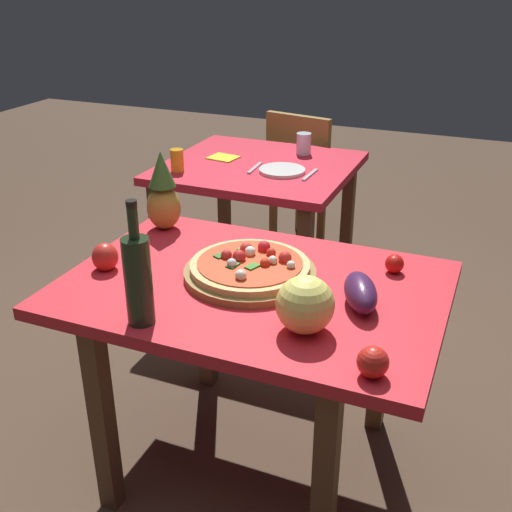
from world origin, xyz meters
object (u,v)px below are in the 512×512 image
object	(u,v)px
pineapple_left	(163,195)
eggplant	(360,292)
pizza_board	(250,273)
drinking_glass_juice	(177,160)
tomato_near_board	(394,264)
drinking_glass_water	(304,144)
melon	(305,305)
background_table	(259,184)
dinner_plate	(282,170)
fork_utensil	(255,168)
knife_utensil	(310,175)
napkin_folded	(223,158)
wine_bottle	(138,278)
dining_chair	(305,173)
display_table	(253,309)
pizza	(251,264)
bell_pepper	(105,257)
tomato_by_bottle	(373,362)

from	to	relation	value
pineapple_left	eggplant	size ratio (longest dim) A/B	1.48
pizza_board	drinking_glass_juice	bearing A→B (deg)	130.40
pizza_board	tomato_near_board	size ratio (longest dim) A/B	6.89
drinking_glass_water	melon	bearing A→B (deg)	-71.38
background_table	dinner_plate	world-z (taller)	dinner_plate
fork_utensil	knife_utensil	world-z (taller)	same
background_table	napkin_folded	size ratio (longest dim) A/B	6.48
drinking_glass_water	fork_utensil	size ratio (longest dim) A/B	0.60
dinner_plate	knife_utensil	xyz separation A→B (m)	(0.14, 0.00, -0.00)
drinking_glass_juice	pizza_board	bearing A→B (deg)	-49.60
fork_utensil	knife_utensil	xyz separation A→B (m)	(0.28, 0.00, 0.00)
tomato_near_board	dinner_plate	bearing A→B (deg)	129.34
wine_bottle	eggplant	distance (m)	0.63
dining_chair	background_table	bearing A→B (deg)	97.53
display_table	fork_utensil	xyz separation A→B (m)	(-0.45, 1.09, 0.10)
drinking_glass_water	fork_utensil	distance (m)	0.36
background_table	pineapple_left	size ratio (longest dim) A/B	3.07
background_table	dining_chair	bearing A→B (deg)	86.94
background_table	display_table	bearing A→B (deg)	-68.49
display_table	drinking_glass_water	bearing A→B (deg)	102.46
wine_bottle	tomato_near_board	world-z (taller)	wine_bottle
pizza_board	tomato_near_board	bearing A→B (deg)	26.12
background_table	wine_bottle	bearing A→B (deg)	-80.02
display_table	knife_utensil	world-z (taller)	knife_utensil
pizza_board	pizza	size ratio (longest dim) A/B	1.11
pizza_board	dinner_plate	xyz separation A→B (m)	(-0.28, 1.06, -0.00)
pizza_board	pizza	xyz separation A→B (m)	(0.00, 0.00, 0.03)
drinking_glass_juice	knife_utensil	distance (m)	0.63
pineapple_left	napkin_folded	size ratio (longest dim) A/B	2.11
pizza_board	napkin_folded	bearing A→B (deg)	118.90
pizza_board	dinner_plate	distance (m)	1.09
tomato_near_board	dinner_plate	xyz separation A→B (m)	(-0.70, 0.85, -0.02)
background_table	knife_utensil	size ratio (longest dim) A/B	5.04
pizza_board	eggplant	distance (m)	0.37
dining_chair	knife_utensil	bearing A→B (deg)	120.04
drinking_glass_water	wine_bottle	bearing A→B (deg)	-86.18
melon	fork_utensil	distance (m)	1.46
pineapple_left	dinner_plate	world-z (taller)	pineapple_left
eggplant	drinking_glass_juice	xyz separation A→B (m)	(-1.11, 0.93, 0.01)
background_table	drinking_glass_juice	bearing A→B (deg)	-140.73
drinking_glass_juice	knife_utensil	world-z (taller)	drinking_glass_juice
background_table	drinking_glass_juice	distance (m)	0.44
drinking_glass_juice	drinking_glass_water	xyz separation A→B (m)	(0.46, 0.51, 0.00)
pizza	dining_chair	bearing A→B (deg)	102.68
display_table	dining_chair	xyz separation A→B (m)	(-0.43, 1.82, -0.14)
bell_pepper	drinking_glass_water	world-z (taller)	drinking_glass_water
melon	fork_utensil	bearing A→B (deg)	117.84
tomato_by_bottle	knife_utensil	distance (m)	1.55
eggplant	pizza	bearing A→B (deg)	171.72
dinner_plate	fork_utensil	bearing A→B (deg)	180.00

